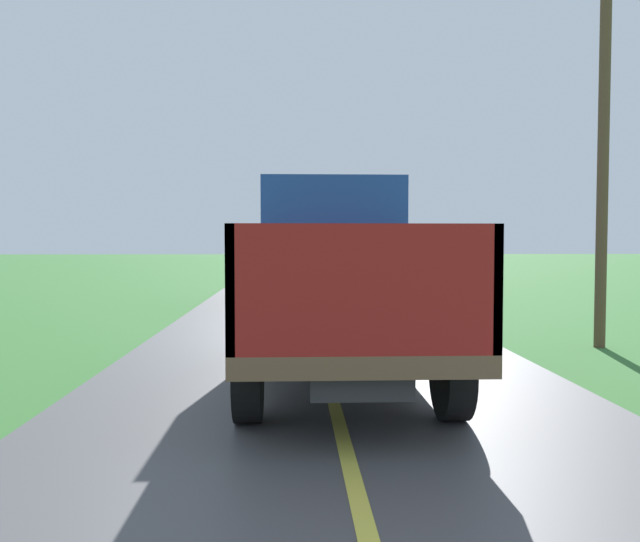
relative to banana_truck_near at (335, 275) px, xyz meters
The scene contains 3 objects.
banana_truck_near is the anchor object (origin of this frame).
banana_truck_far 10.89m from the banana_truck_near, 90.14° to the left, with size 2.38×5.81×2.80m.
utility_pole_roadside 6.23m from the banana_truck_near, 26.46° to the left, with size 1.66×0.20×7.94m.
Camera 1 is at (-0.47, 2.98, 1.93)m, focal length 36.40 mm.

